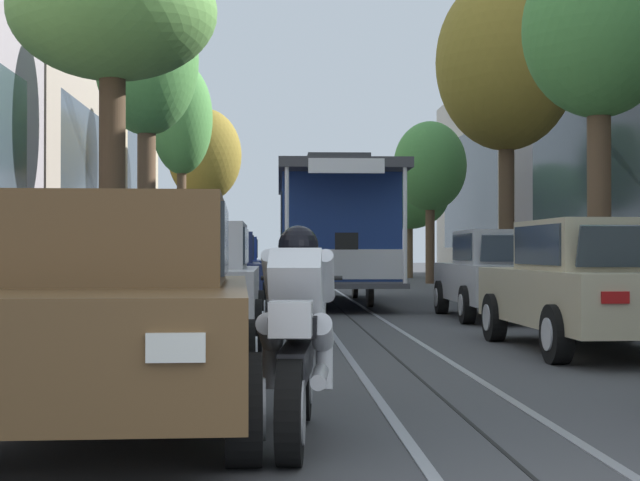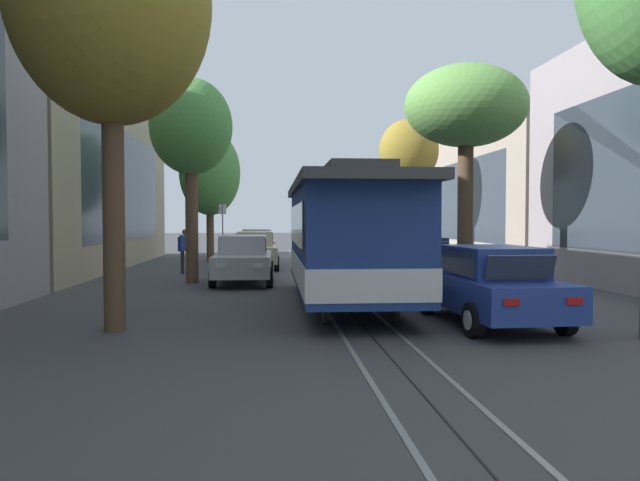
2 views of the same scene
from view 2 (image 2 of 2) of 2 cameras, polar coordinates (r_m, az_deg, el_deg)
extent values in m
plane|color=#424244|center=(12.20, 3.94, -7.98)|extent=(160.00, 160.00, 0.00)
cube|color=gray|center=(8.89, 10.99, -11.78)|extent=(0.08, 63.66, 0.01)
cube|color=gray|center=(8.67, 4.08, -12.11)|extent=(0.08, 63.66, 0.01)
cube|color=black|center=(8.76, 7.58, -11.97)|extent=(0.03, 63.66, 0.01)
cube|color=gray|center=(31.57, 17.58, 4.32)|extent=(4.18, 13.61, 6.84)
cube|color=#2D3842|center=(30.83, 14.01, 3.78)|extent=(0.04, 9.74, 4.10)
cube|color=#2D3842|center=(18.26, 28.35, 6.11)|extent=(0.04, 9.74, 4.66)
cube|color=tan|center=(28.40, -23.55, 5.56)|extent=(5.63, 18.25, 7.88)
cube|color=#2D3842|center=(27.61, -18.02, 4.92)|extent=(0.04, 12.99, 4.73)
cube|color=brown|center=(30.70, 3.23, -0.69)|extent=(1.95, 4.36, 0.66)
cube|color=brown|center=(30.53, 3.28, 0.48)|extent=(1.55, 2.11, 0.60)
cube|color=#2D3842|center=(31.36, 3.01, 0.49)|extent=(1.34, 0.27, 0.47)
cube|color=#2D3842|center=(29.37, 3.69, 0.38)|extent=(1.30, 0.24, 0.45)
cube|color=#2D3842|center=(30.41, 1.89, 0.48)|extent=(0.09, 1.81, 0.47)
cube|color=#2D3842|center=(30.67, 4.66, 0.48)|extent=(0.09, 1.81, 0.47)
cube|color=white|center=(32.74, 1.61, -0.34)|extent=(0.28, 0.05, 0.14)
cube|color=#B21414|center=(28.48, 2.88, -0.70)|extent=(0.28, 0.05, 0.12)
cube|color=white|center=(32.92, 3.53, -0.33)|extent=(0.28, 0.05, 0.14)
cube|color=#B21414|center=(28.69, 5.08, -0.69)|extent=(0.28, 0.05, 0.12)
cylinder|color=black|center=(31.90, 1.26, -1.18)|extent=(0.22, 0.65, 0.64)
cylinder|color=silver|center=(31.88, 1.06, -1.18)|extent=(0.03, 0.35, 0.35)
cylinder|color=black|center=(32.19, 4.36, -1.15)|extent=(0.22, 0.65, 0.64)
cylinder|color=silver|center=(32.21, 4.55, -1.15)|extent=(0.03, 0.35, 0.35)
cylinder|color=black|center=(29.27, 1.99, -1.47)|extent=(0.22, 0.65, 0.64)
cylinder|color=silver|center=(29.25, 1.77, -1.47)|extent=(0.03, 0.35, 0.35)
cylinder|color=black|center=(29.59, 5.36, -1.44)|extent=(0.22, 0.65, 0.64)
cylinder|color=silver|center=(29.61, 5.57, -1.44)|extent=(0.03, 0.35, 0.35)
cube|color=#B7B7BC|center=(24.65, 5.32, -1.37)|extent=(1.81, 4.30, 0.66)
cube|color=#B7B7BC|center=(24.48, 5.38, 0.08)|extent=(1.48, 2.07, 0.60)
cube|color=#2D3842|center=(25.30, 5.04, 0.10)|extent=(1.33, 0.22, 0.47)
cube|color=#2D3842|center=(23.31, 5.91, -0.07)|extent=(1.30, 0.20, 0.45)
cube|color=#2D3842|center=(24.35, 3.65, 0.07)|extent=(0.03, 1.81, 0.47)
cube|color=#2D3842|center=(24.62, 7.10, 0.08)|extent=(0.03, 1.81, 0.47)
cube|color=white|center=(26.69, 3.31, -0.89)|extent=(0.28, 0.04, 0.14)
cube|color=#B21414|center=(22.43, 4.90, -1.46)|extent=(0.28, 0.04, 0.12)
cube|color=white|center=(26.87, 5.67, -0.88)|extent=(0.28, 0.04, 0.14)
cube|color=#B21414|center=(22.64, 7.68, -1.44)|extent=(0.28, 0.04, 0.12)
cylinder|color=black|center=(25.85, 2.87, -1.94)|extent=(0.20, 0.64, 0.64)
cylinder|color=silver|center=(25.83, 2.62, -1.94)|extent=(0.02, 0.35, 0.35)
cylinder|color=black|center=(26.15, 6.69, -1.90)|extent=(0.20, 0.64, 0.64)
cylinder|color=silver|center=(26.17, 6.93, -1.90)|extent=(0.02, 0.35, 0.35)
cylinder|color=black|center=(23.22, 3.76, -2.40)|extent=(0.20, 0.64, 0.64)
cylinder|color=silver|center=(23.20, 3.49, -2.40)|extent=(0.02, 0.35, 0.35)
cylinder|color=black|center=(23.55, 8.00, -2.35)|extent=(0.20, 0.64, 0.64)
cylinder|color=silver|center=(23.57, 8.26, -2.35)|extent=(0.02, 0.35, 0.35)
cube|color=#19234C|center=(18.48, 8.93, -2.54)|extent=(1.94, 4.36, 0.66)
cube|color=#19234C|center=(18.29, 9.07, -0.61)|extent=(1.54, 2.11, 0.60)
cube|color=#2D3842|center=(19.10, 8.38, -0.55)|extent=(1.34, 0.27, 0.47)
cube|color=#2D3842|center=(17.16, 10.14, -0.86)|extent=(1.30, 0.24, 0.45)
cube|color=#2D3842|center=(18.10, 6.79, -0.62)|extent=(0.09, 1.81, 0.47)
cube|color=#2D3842|center=(18.51, 11.29, -0.59)|extent=(0.09, 1.81, 0.47)
cube|color=white|center=(20.42, 5.79, -1.81)|extent=(0.28, 0.05, 0.14)
cube|color=#B21414|center=(16.24, 9.09, -2.82)|extent=(0.28, 0.05, 0.12)
cube|color=white|center=(20.69, 8.81, -1.77)|extent=(0.28, 0.05, 0.14)
cube|color=#B21414|center=(16.58, 12.81, -2.75)|extent=(0.28, 0.05, 0.12)
cylinder|color=black|center=(19.58, 5.38, -3.23)|extent=(0.22, 0.65, 0.64)
cylinder|color=silver|center=(19.56, 5.07, -3.24)|extent=(0.03, 0.35, 0.35)
cylinder|color=black|center=(20.03, 10.32, -3.14)|extent=(0.22, 0.65, 0.64)
cylinder|color=silver|center=(20.06, 10.62, -3.13)|extent=(0.03, 0.35, 0.35)
cylinder|color=black|center=(17.00, 7.27, -4.05)|extent=(0.22, 0.65, 0.64)
cylinder|color=silver|center=(16.97, 6.91, -4.06)|extent=(0.03, 0.35, 0.35)
cylinder|color=black|center=(17.51, 12.88, -3.91)|extent=(0.22, 0.65, 0.64)
cylinder|color=silver|center=(17.54, 13.22, -3.90)|extent=(0.03, 0.35, 0.35)
cube|color=#233D93|center=(12.55, 15.95, -4.77)|extent=(2.00, 4.38, 0.66)
cube|color=#233D93|center=(12.36, 16.26, -1.94)|extent=(1.57, 2.13, 0.60)
cube|color=#2D3842|center=(13.13, 14.78, -1.79)|extent=(1.34, 0.29, 0.47)
cube|color=#2D3842|center=(11.29, 18.69, -2.44)|extent=(1.30, 0.26, 0.45)
cube|color=#2D3842|center=(12.07, 13.01, -2.01)|extent=(0.12, 1.81, 0.47)
cube|color=#2D3842|center=(12.68, 19.35, -1.88)|extent=(0.12, 1.81, 0.47)
cube|color=white|center=(14.35, 10.45, -3.47)|extent=(0.28, 0.05, 0.14)
cube|color=#B21414|center=(10.36, 17.90, -5.67)|extent=(0.28, 0.05, 0.12)
cube|color=white|center=(14.74, 14.59, -3.36)|extent=(0.28, 0.05, 0.14)
cube|color=#B21414|center=(10.88, 23.24, -5.37)|extent=(0.28, 0.05, 0.12)
cylinder|color=black|center=(13.52, 10.23, -5.64)|extent=(0.23, 0.65, 0.64)
cylinder|color=silver|center=(13.49, 9.78, -5.66)|extent=(0.04, 0.35, 0.35)
cylinder|color=black|center=(14.16, 17.06, -5.35)|extent=(0.23, 0.65, 0.64)
cylinder|color=silver|center=(14.20, 17.46, -5.33)|extent=(0.04, 0.35, 0.35)
cylinder|color=black|center=(11.04, 14.50, -7.41)|extent=(0.23, 0.65, 0.64)
cylinder|color=silver|center=(11.00, 13.96, -7.44)|extent=(0.04, 0.35, 0.35)
cylinder|color=black|center=(11.81, 22.49, -6.89)|extent=(0.23, 0.65, 0.64)
cylinder|color=silver|center=(11.87, 22.95, -6.85)|extent=(0.04, 0.35, 0.35)
cube|color=#B7B7BC|center=(32.14, -6.13, -0.57)|extent=(2.00, 4.38, 0.66)
cube|color=#B7B7BC|center=(32.27, -6.15, 0.56)|extent=(1.57, 2.13, 0.60)
cube|color=#2D3842|center=(31.43, -6.11, 0.48)|extent=(1.34, 0.28, 0.47)
cube|color=#2D3842|center=(33.45, -6.20, 0.58)|extent=(1.30, 0.26, 0.45)
cube|color=#2D3842|center=(32.29, -4.82, 0.56)|extent=(0.12, 1.81, 0.47)
cube|color=#2D3842|center=(32.26, -7.47, 0.55)|extent=(0.12, 1.81, 0.47)
cube|color=white|center=(30.00, -4.97, -0.57)|extent=(0.28, 0.05, 0.14)
cube|color=#B21414|center=(34.31, -5.29, -0.24)|extent=(0.28, 0.05, 0.12)
cube|color=white|center=(29.97, -7.10, -0.58)|extent=(0.28, 0.05, 0.14)
cube|color=#B21414|center=(34.28, -7.16, -0.25)|extent=(0.28, 0.05, 0.12)
cylinder|color=black|center=(30.86, -4.44, -1.29)|extent=(0.23, 0.65, 0.64)
cylinder|color=silver|center=(30.87, -4.23, -1.29)|extent=(0.04, 0.35, 0.35)
cylinder|color=black|center=(30.82, -7.71, -1.31)|extent=(0.23, 0.65, 0.64)
cylinder|color=silver|center=(30.82, -7.91, -1.31)|extent=(0.04, 0.35, 0.35)
cylinder|color=black|center=(33.52, -4.68, -1.02)|extent=(0.23, 0.65, 0.64)
cylinder|color=silver|center=(33.52, -4.50, -1.02)|extent=(0.04, 0.35, 0.35)
cylinder|color=black|center=(33.48, -7.69, -1.04)|extent=(0.23, 0.65, 0.64)
cylinder|color=silver|center=(33.48, -7.88, -1.04)|extent=(0.04, 0.35, 0.35)
cube|color=#C1B28E|center=(25.55, -6.28, -1.25)|extent=(1.91, 4.34, 0.66)
cube|color=#C1B28E|center=(25.67, -6.29, 0.17)|extent=(1.53, 2.10, 0.60)
cube|color=#2D3842|center=(24.83, -6.29, 0.06)|extent=(1.34, 0.25, 0.47)
cube|color=#2D3842|center=(26.85, -6.29, 0.21)|extent=(1.30, 0.23, 0.45)
cube|color=#2D3842|center=(25.68, -4.62, 0.18)|extent=(0.08, 1.81, 0.47)
cube|color=#2D3842|center=(25.68, -7.96, 0.16)|extent=(0.08, 1.81, 0.47)
cube|color=white|center=(23.39, -4.92, -1.31)|extent=(0.28, 0.05, 0.14)
cube|color=#B21414|center=(27.70, -5.13, -0.79)|extent=(0.28, 0.05, 0.12)
cube|color=white|center=(23.39, -7.65, -1.32)|extent=(0.28, 0.05, 0.14)
cube|color=#B21414|center=(27.70, -7.44, -0.80)|extent=(0.28, 0.05, 0.12)
cylinder|color=black|center=(24.25, -4.20, -2.21)|extent=(0.22, 0.64, 0.64)
cylinder|color=silver|center=(24.26, -3.94, -2.20)|extent=(0.03, 0.35, 0.35)
cylinder|color=black|center=(24.25, -8.36, -2.22)|extent=(0.22, 0.64, 0.64)
cylinder|color=silver|center=(24.26, -8.62, -2.22)|extent=(0.03, 0.35, 0.35)
cylinder|color=black|center=(26.91, -4.40, -1.78)|extent=(0.22, 0.64, 0.64)
cylinder|color=silver|center=(26.91, -4.17, -1.78)|extent=(0.03, 0.35, 0.35)
cylinder|color=black|center=(26.91, -8.15, -1.80)|extent=(0.22, 0.64, 0.64)
cylinder|color=silver|center=(26.92, -8.39, -1.80)|extent=(0.03, 0.35, 0.35)
cube|color=#B7B7BC|center=(19.86, -7.35, -2.21)|extent=(1.85, 4.32, 0.66)
cube|color=#B7B7BC|center=(19.97, -7.33, -0.38)|extent=(1.50, 2.08, 0.60)
cube|color=#2D3842|center=(19.14, -7.47, -0.54)|extent=(1.33, 0.24, 0.47)
cube|color=#2D3842|center=(21.15, -7.16, -0.29)|extent=(1.30, 0.21, 0.45)
cube|color=#2D3842|center=(19.94, -5.19, -0.37)|extent=(0.05, 1.81, 0.47)
cube|color=#2D3842|center=(20.03, -9.47, -0.38)|extent=(0.05, 1.81, 0.47)
cube|color=white|center=(17.67, -5.94, -2.41)|extent=(0.28, 0.04, 0.14)
cube|color=#B21414|center=(21.98, -5.58, -1.53)|extent=(0.28, 0.04, 0.12)
cube|color=white|center=(17.74, -9.54, -2.41)|extent=(0.28, 0.04, 0.14)
cube|color=#B21414|center=(22.04, -8.49, -1.54)|extent=(0.28, 0.04, 0.12)
cylinder|color=black|center=(18.53, -4.85, -3.53)|extent=(0.21, 0.64, 0.64)
cylinder|color=silver|center=(18.53, -4.51, -3.53)|extent=(0.02, 0.35, 0.35)
cylinder|color=black|center=(18.63, -10.28, -3.53)|extent=(0.21, 0.64, 0.64)
cylinder|color=silver|center=(18.65, -10.62, -3.53)|extent=(0.02, 0.35, 0.35)
cylinder|color=black|center=(21.18, -4.76, -2.83)|extent=(0.21, 0.64, 0.64)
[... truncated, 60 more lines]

